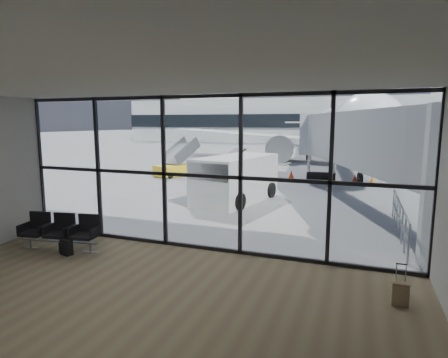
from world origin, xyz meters
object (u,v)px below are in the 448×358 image
Objects in this scene: mobile_stairs at (175,169)px; service_van at (235,178)px; belt_loader at (223,164)px; suitcase at (400,294)px; airliner at (341,127)px; backpack at (66,247)px; seating_row at (62,230)px.

service_van is at bearing -21.94° from mobile_stairs.
service_van reaches higher than belt_loader.
suitcase is 0.17× the size of service_van.
airliner is 23.02m from service_van.
mobile_stairs reaches higher than suitcase.
service_van is (2.12, 8.58, 0.86)m from backpack.
backpack is at bearing -47.52° from seating_row.
airliner reaches higher than belt_loader.
service_van reaches higher than seating_row.
mobile_stairs reaches higher than belt_loader.
mobile_stairs is at bearing 95.66° from seating_row.
belt_loader reaches higher than seating_row.
airliner is at bearing 81.47° from belt_loader.
backpack is 0.13× the size of belt_loader.
seating_row is at bearing 155.12° from backpack.
suitcase is 20.07m from mobile_stairs.
airliner is at bearing 93.68° from suitcase.
seating_row is 4.80× the size of backpack.
seating_row reaches higher than backpack.
service_van is 9.42m from mobile_stairs.
suitcase is at bearing -92.03° from airliner.
mobile_stairs is (-13.13, 15.19, 0.25)m from suitcase.
seating_row reaches higher than suitcase.
service_van is 1.56× the size of mobile_stairs.
belt_loader reaches higher than backpack.
mobile_stairs reaches higher than seating_row.
seating_row is 0.71× the size of mobile_stairs.
airliner is at bearing 80.41° from mobile_stairs.
seating_row is at bearing -51.86° from mobile_stairs.
service_van is at bearing -106.24° from airliner.
suitcase is (9.08, -0.38, -0.32)m from seating_row.
suitcase is at bearing -41.91° from service_van.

